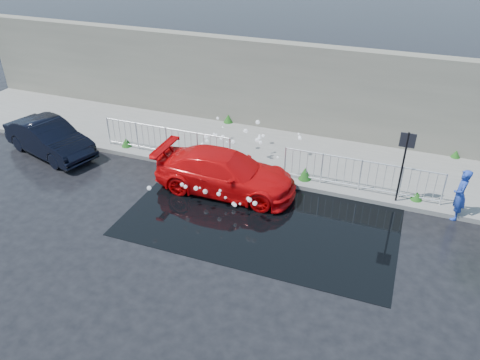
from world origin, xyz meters
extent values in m
plane|color=black|center=(0.00, 0.00, 0.00)|extent=(90.00, 90.00, 0.00)
cube|color=slate|center=(0.00, 5.00, 0.07)|extent=(30.00, 4.00, 0.15)
cube|color=slate|center=(0.00, 3.00, 0.08)|extent=(30.00, 0.25, 0.16)
cube|color=#676457|center=(0.00, 7.20, 1.90)|extent=(30.00, 0.60, 3.50)
cube|color=black|center=(0.50, 1.00, 0.01)|extent=(8.00, 5.00, 0.01)
cylinder|color=black|center=(4.20, 3.10, 1.25)|extent=(0.06, 0.06, 2.50)
cube|color=black|center=(4.20, 3.10, 2.25)|extent=(0.45, 0.04, 0.45)
cylinder|color=silver|center=(-6.50, 3.35, 0.70)|extent=(0.05, 0.05, 1.10)
cylinder|color=silver|center=(-1.50, 3.35, 0.70)|extent=(0.05, 0.05, 1.10)
cylinder|color=silver|center=(-4.00, 3.35, 1.22)|extent=(5.00, 0.04, 0.04)
cylinder|color=silver|center=(-4.00, 3.35, 0.27)|extent=(5.00, 0.04, 0.04)
cylinder|color=silver|center=(0.50, 3.35, 0.70)|extent=(0.05, 0.05, 1.10)
cylinder|color=silver|center=(5.50, 3.35, 0.70)|extent=(0.05, 0.05, 1.10)
cylinder|color=silver|center=(3.00, 3.35, 1.22)|extent=(5.00, 0.04, 0.04)
cylinder|color=silver|center=(3.00, 3.35, 0.27)|extent=(5.00, 0.04, 0.04)
cone|color=#144D18|center=(-5.80, 3.40, 0.32)|extent=(0.40, 0.40, 0.34)
cone|color=#144D18|center=(-2.00, 3.40, 0.32)|extent=(0.36, 0.36, 0.33)
cone|color=#144D18|center=(1.20, 3.40, 0.37)|extent=(0.44, 0.44, 0.43)
cone|color=#144D18|center=(4.80, 3.40, 0.29)|extent=(0.38, 0.38, 0.27)
cone|color=#144D18|center=(-3.00, 6.90, 0.32)|extent=(0.42, 0.42, 0.34)
cone|color=#144D18|center=(6.00, 6.90, 0.28)|extent=(0.34, 0.34, 0.27)
sphere|color=white|center=(-0.80, 4.22, 0.89)|extent=(0.15, 0.15, 0.15)
sphere|color=white|center=(-2.53, 4.32, 0.79)|extent=(0.12, 0.12, 0.12)
sphere|color=white|center=(-0.59, 2.92, 0.22)|extent=(0.06, 0.06, 0.06)
sphere|color=white|center=(-1.72, 4.19, 0.68)|extent=(0.15, 0.15, 0.15)
sphere|color=white|center=(-1.65, 3.44, 0.50)|extent=(0.13, 0.13, 0.13)
sphere|color=white|center=(-2.17, 4.13, 0.75)|extent=(0.10, 0.10, 0.10)
sphere|color=white|center=(-1.43, 4.75, 0.92)|extent=(0.16, 0.16, 0.16)
sphere|color=white|center=(-2.51, 3.51, 0.51)|extent=(0.10, 0.10, 0.10)
sphere|color=white|center=(-1.85, 3.91, 0.77)|extent=(0.08, 0.08, 0.08)
sphere|color=white|center=(0.56, 5.00, 0.91)|extent=(0.11, 0.11, 0.11)
sphere|color=white|center=(-1.15, 5.29, 1.09)|extent=(0.17, 0.17, 0.17)
sphere|color=white|center=(0.54, 3.05, 0.26)|extent=(0.12, 0.12, 0.12)
sphere|color=white|center=(-0.65, 4.17, 0.84)|extent=(0.14, 0.14, 0.14)
sphere|color=white|center=(0.59, 4.95, 0.87)|extent=(0.13, 0.13, 0.13)
sphere|color=white|center=(-1.83, 2.76, 0.19)|extent=(0.15, 0.15, 0.15)
sphere|color=white|center=(-2.75, 5.18, 1.05)|extent=(0.11, 0.11, 0.11)
sphere|color=white|center=(-2.11, 4.16, 0.83)|extent=(0.15, 0.15, 0.15)
sphere|color=white|center=(-0.75, 4.34, 0.94)|extent=(0.13, 0.13, 0.13)
sphere|color=white|center=(-2.64, 4.13, 0.80)|extent=(0.10, 0.10, 0.10)
sphere|color=white|center=(-0.82, 4.53, 0.93)|extent=(0.08, 0.08, 0.08)
sphere|color=white|center=(-2.62, 3.87, 0.71)|extent=(0.12, 0.12, 0.12)
sphere|color=white|center=(-2.68, 3.62, 0.65)|extent=(0.17, 0.17, 0.17)
sphere|color=white|center=(-2.35, 3.33, 0.46)|extent=(0.16, 0.16, 0.16)
sphere|color=white|center=(-2.76, 4.08, 0.76)|extent=(0.15, 0.15, 0.15)
sphere|color=white|center=(-2.38, 4.80, 0.89)|extent=(0.06, 0.06, 0.06)
sphere|color=white|center=(-0.79, 2.92, 0.18)|extent=(0.12, 0.12, 0.12)
sphere|color=white|center=(0.10, 3.82, 0.56)|extent=(0.09, 0.09, 0.09)
sphere|color=white|center=(-0.71, 4.64, 0.89)|extent=(0.12, 0.12, 0.12)
sphere|color=white|center=(-2.40, 4.26, 0.82)|extent=(0.08, 0.08, 0.08)
sphere|color=white|center=(-1.62, 3.74, 0.59)|extent=(0.13, 0.13, 0.13)
sphere|color=white|center=(-2.36, 3.60, 0.59)|extent=(0.17, 0.17, 0.17)
sphere|color=white|center=(0.52, 4.98, 1.02)|extent=(0.08, 0.08, 0.08)
sphere|color=white|center=(-0.94, 1.00, 0.49)|extent=(0.13, 0.13, 0.13)
sphere|color=white|center=(0.12, 0.73, 0.72)|extent=(0.11, 0.11, 0.11)
sphere|color=white|center=(0.19, 0.66, 0.74)|extent=(0.14, 0.14, 0.14)
sphere|color=white|center=(-1.49, 0.57, 0.82)|extent=(0.14, 0.14, 0.14)
sphere|color=white|center=(-1.97, 0.81, 0.64)|extent=(0.12, 0.12, 0.12)
sphere|color=white|center=(-0.30, 0.75, 0.38)|extent=(0.11, 0.11, 0.11)
sphere|color=white|center=(-1.44, 1.11, 0.40)|extent=(0.16, 0.16, 0.16)
sphere|color=white|center=(-0.15, 0.77, 0.45)|extent=(0.07, 0.07, 0.07)
sphere|color=white|center=(-0.72, 0.62, 0.88)|extent=(0.08, 0.08, 0.08)
sphere|color=white|center=(-1.44, 0.74, 0.75)|extent=(0.07, 0.07, 0.07)
sphere|color=white|center=(0.37, 0.61, 0.69)|extent=(0.14, 0.14, 0.14)
sphere|color=white|center=(-2.66, -0.16, 0.99)|extent=(0.14, 0.14, 0.14)
sphere|color=white|center=(-1.97, 0.60, 0.83)|extent=(0.12, 0.12, 0.12)
sphere|color=white|center=(-0.49, 1.09, 0.17)|extent=(0.13, 0.13, 0.13)
sphere|color=white|center=(-0.77, 1.14, 0.31)|extent=(0.10, 0.10, 0.10)
imported|color=red|center=(-1.12, 2.00, 0.67)|extent=(4.66, 1.94, 1.35)
imported|color=black|center=(-8.27, 2.10, 0.65)|extent=(4.19, 2.44, 1.31)
imported|color=#213EA6|center=(5.93, 3.00, 0.82)|extent=(0.40, 0.60, 1.64)
camera|label=1|loc=(3.98, -10.13, 8.21)|focal=35.00mm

